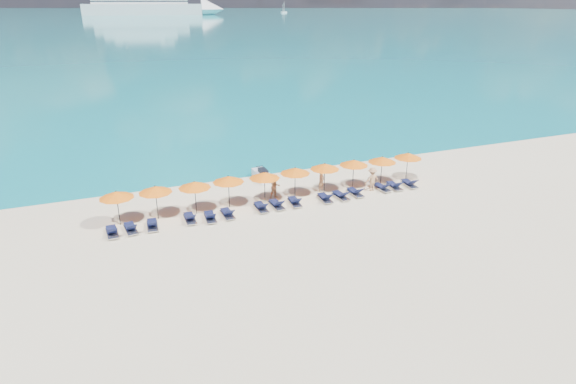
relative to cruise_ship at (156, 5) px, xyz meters
name	(u,v)px	position (x,y,z in m)	size (l,w,h in m)	color
ground	(306,227)	(-60.54, -508.38, -10.04)	(1400.00, 1400.00, 0.00)	beige
sea	(90,13)	(-60.54, 151.62, -10.04)	(1600.00, 1300.00, 0.01)	#1FA9B2
cruise_ship	(156,5)	(0.00, 0.00, 0.00)	(140.33, 45.97, 38.59)	silver
sailboat_near	(284,12)	(155.78, 40.58, -8.79)	(6.66, 2.22, 12.22)	silver
sailboat_far	(283,12)	(158.34, 51.39, -9.05)	(5.27, 1.76, 9.66)	silver
jetski	(262,175)	(-60.26, -499.39, -9.67)	(0.95, 2.53, 0.90)	white
beachgoer_a	(321,181)	(-57.07, -503.27, -9.28)	(0.56, 0.37, 1.53)	tan
beachgoer_b	(275,187)	(-60.65, -503.27, -9.23)	(0.79, 0.45, 1.62)	tan
beachgoer_c	(372,179)	(-53.62, -504.61, -9.16)	(1.14, 0.53, 1.77)	tan
umbrella_0	(116,195)	(-71.14, -503.79, -8.02)	(2.10, 2.10, 2.28)	black
umbrella_1	(155,189)	(-68.82, -503.76, -8.02)	(2.10, 2.10, 2.28)	black
umbrella_2	(194,185)	(-66.38, -503.88, -8.02)	(2.10, 2.10, 2.28)	black
umbrella_3	(228,179)	(-64.10, -503.67, -8.02)	(2.10, 2.10, 2.28)	black
umbrella_4	(265,175)	(-61.63, -503.85, -8.02)	(2.10, 2.10, 2.28)	black
umbrella_5	(295,171)	(-59.35, -503.74, -8.02)	(2.10, 2.10, 2.28)	black
umbrella_6	(325,166)	(-57.03, -503.69, -8.02)	(2.10, 2.10, 2.28)	black
umbrella_7	(354,163)	(-54.69, -503.70, -8.02)	(2.10, 2.10, 2.28)	black
umbrella_8	(382,159)	(-52.38, -503.85, -8.02)	(2.10, 2.10, 2.28)	black
umbrella_9	(408,156)	(-50.02, -503.75, -8.02)	(2.10, 2.10, 2.28)	black
lounger_0	(112,232)	(-71.68, -505.10, -9.81)	(0.71, 1.73, 0.66)	silver
lounger_1	(131,228)	(-70.61, -505.02, -9.81)	(0.79, 1.75, 0.66)	silver
lounger_2	(152,225)	(-69.35, -505.03, -9.81)	(0.75, 1.74, 0.66)	silver
lounger_3	(190,218)	(-67.02, -504.92, -9.81)	(0.65, 1.71, 0.66)	silver
lounger_4	(210,217)	(-65.79, -505.21, -9.81)	(0.75, 1.74, 0.66)	silver
lounger_5	(228,213)	(-64.64, -505.13, -9.81)	(0.66, 1.72, 0.66)	silver
lounger_6	(261,207)	(-62.29, -504.94, -9.81)	(0.65, 1.71, 0.66)	silver
lounger_7	(277,204)	(-61.18, -504.93, -9.81)	(0.69, 1.73, 0.66)	silver
lounger_8	(295,202)	(-59.86, -504.93, -9.81)	(0.79, 1.75, 0.66)	silver
lounger_9	(325,198)	(-57.65, -505.10, -9.81)	(0.71, 1.73, 0.66)	silver
lounger_10	(341,195)	(-56.42, -505.12, -9.81)	(0.75, 1.74, 0.66)	silver
lounger_11	(355,192)	(-55.18, -504.96, -9.81)	(0.66, 1.71, 0.66)	silver
lounger_12	(382,187)	(-52.87, -504.83, -9.81)	(0.78, 1.75, 0.66)	silver
lounger_13	(394,186)	(-51.85, -504.91, -9.81)	(0.74, 1.74, 0.66)	silver
lounger_14	(409,183)	(-50.54, -504.93, -9.81)	(0.76, 1.75, 0.66)	silver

